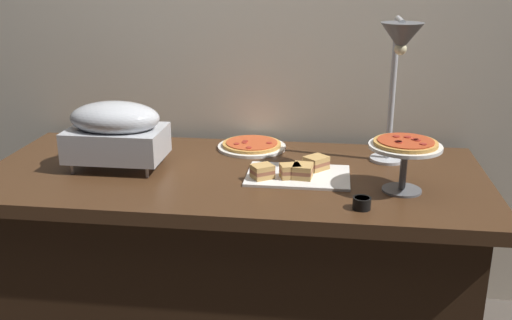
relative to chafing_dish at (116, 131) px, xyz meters
name	(u,v)px	position (x,y,z in m)	size (l,w,h in m)	color
back_wall	(251,38)	(0.45, 0.51, 0.29)	(4.40, 0.04, 2.40)	beige
buffet_table	(235,259)	(0.45, 0.01, -0.52)	(1.90, 0.84, 0.76)	#422816
chafing_dish	(116,131)	(0.00, 0.00, 0.00)	(0.36, 0.24, 0.26)	#B7BABF
heat_lamp	(399,54)	(1.04, 0.08, 0.30)	(0.15, 0.31, 0.57)	#B7BABF
pizza_plate_front	(252,146)	(0.48, 0.31, -0.13)	(0.29, 0.29, 0.03)	white
pizza_plate_center	(405,150)	(1.07, -0.12, 0.00)	(0.25, 0.25, 0.19)	#595B60
sandwich_platter	(296,172)	(0.69, -0.03, -0.13)	(0.38, 0.26, 0.06)	white
sauce_cup_near	(362,203)	(0.92, -0.29, -0.13)	(0.06, 0.06, 0.04)	black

